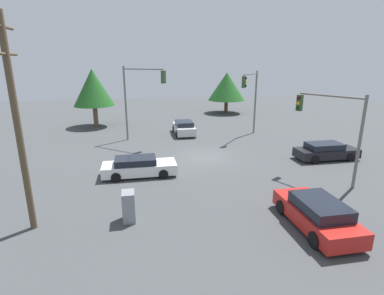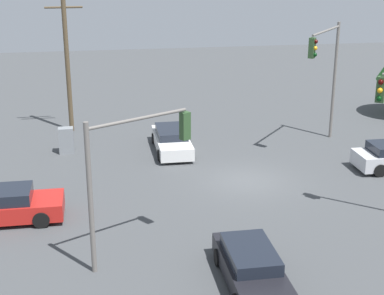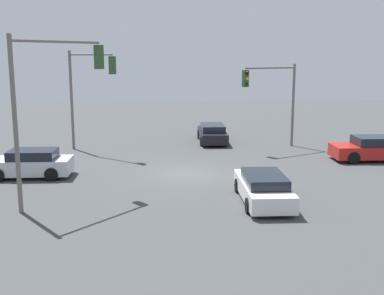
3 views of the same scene
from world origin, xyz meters
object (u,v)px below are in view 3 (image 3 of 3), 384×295
object	(u,v)px
sedan_white	(263,188)
traffic_signal_aux	(87,83)
sedan_dark	(212,133)
sedan_red	(373,149)
traffic_signal_cross	(50,89)
sedan_silver	(30,164)
traffic_signal_main	(273,90)

from	to	relation	value
sedan_white	traffic_signal_aux	size ratio (longest dim) A/B	0.75
sedan_dark	sedan_white	size ratio (longest dim) A/B	0.99
sedan_dark	traffic_signal_aux	bearing A→B (deg)	-159.43
sedan_red	traffic_signal_aux	xyz separation A→B (m)	(-17.01, 3.41, 3.68)
sedan_red	traffic_signal_cross	distance (m)	18.72
traffic_signal_cross	traffic_signal_aux	world-z (taller)	traffic_signal_cross
sedan_red	traffic_signal_cross	xyz separation A→B (m)	(-16.75, -7.31, 4.04)
sedan_dark	sedan_red	bearing A→B (deg)	-36.12
sedan_dark	traffic_signal_aux	xyz separation A→B (m)	(-8.15, -3.06, 3.74)
sedan_dark	traffic_signal_cross	distance (m)	16.40
traffic_signal_cross	traffic_signal_aux	distance (m)	10.73
traffic_signal_aux	traffic_signal_cross	bearing A→B (deg)	-49.15
sedan_red	sedan_silver	bearing A→B (deg)	98.75
traffic_signal_main	traffic_signal_aux	world-z (taller)	traffic_signal_aux
sedan_dark	sedan_white	distance (m)	14.23
traffic_signal_main	sedan_red	bearing A→B (deg)	114.78
traffic_signal_main	traffic_signal_aux	xyz separation A→B (m)	(-11.86, -0.50, 0.54)
sedan_silver	traffic_signal_main	distance (m)	15.78
traffic_signal_aux	sedan_silver	bearing A→B (deg)	-68.07
sedan_dark	sedan_red	world-z (taller)	sedan_red
traffic_signal_aux	sedan_red	bearing A→B (deg)	28.14
sedan_white	traffic_signal_cross	bearing A→B (deg)	177.16
sedan_white	traffic_signal_aux	distance (m)	14.79
sedan_silver	sedan_red	distance (m)	19.24
traffic_signal_main	traffic_signal_cross	size ratio (longest dim) A/B	0.80
sedan_dark	sedan_white	world-z (taller)	sedan_dark
sedan_dark	traffic_signal_aux	size ratio (longest dim) A/B	0.74
sedan_white	sedan_dark	bearing A→B (deg)	93.27
sedan_dark	traffic_signal_cross	size ratio (longest dim) A/B	0.69
sedan_dark	traffic_signal_main	xyz separation A→B (m)	(3.72, -2.56, 3.21)
traffic_signal_aux	traffic_signal_main	bearing A→B (deg)	41.88
sedan_red	traffic_signal_cross	bearing A→B (deg)	113.58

